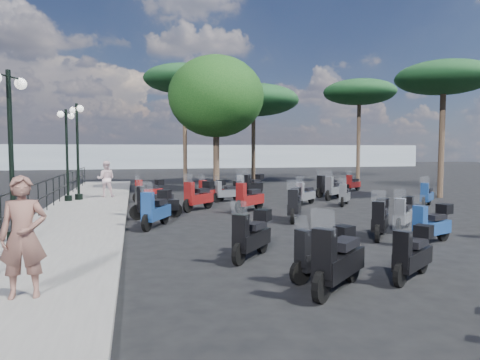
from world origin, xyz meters
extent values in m
plane|color=black|center=(0.00, 0.00, 0.00)|extent=(120.00, 120.00, 0.00)
cube|color=slate|center=(-6.50, 3.00, 0.07)|extent=(3.00, 30.00, 0.15)
cylinder|color=black|center=(-7.80, -1.99, 0.70)|extent=(0.04, 0.04, 1.10)
cylinder|color=black|center=(-7.80, -0.62, 0.70)|extent=(0.04, 0.04, 1.10)
cylinder|color=black|center=(-7.80, 0.75, 0.70)|extent=(0.04, 0.04, 1.10)
cylinder|color=black|center=(-7.80, 2.12, 0.70)|extent=(0.04, 0.04, 1.10)
cylinder|color=black|center=(-7.80, 3.48, 0.70)|extent=(0.04, 0.04, 1.10)
cylinder|color=black|center=(-7.80, 4.85, 0.70)|extent=(0.04, 0.04, 1.10)
cylinder|color=black|center=(-7.80, 6.22, 0.70)|extent=(0.04, 0.04, 1.10)
cylinder|color=black|center=(-7.80, 7.59, 0.70)|extent=(0.04, 0.04, 1.10)
cylinder|color=black|center=(-7.80, 8.96, 0.70)|extent=(0.04, 0.04, 1.10)
cylinder|color=black|center=(-7.80, 10.33, 0.70)|extent=(0.04, 0.04, 1.10)
cylinder|color=black|center=(-7.80, 11.69, 0.70)|extent=(0.04, 0.04, 1.10)
cylinder|color=black|center=(-7.80, 13.06, 0.70)|extent=(0.04, 0.04, 1.10)
cylinder|color=black|center=(-7.80, 14.43, 0.70)|extent=(0.04, 0.04, 1.10)
cylinder|color=black|center=(-7.80, 15.80, 0.70)|extent=(0.04, 0.04, 1.10)
cube|color=black|center=(-7.80, 2.80, 1.23)|extent=(0.04, 26.00, 0.04)
cube|color=black|center=(-7.80, 2.80, 0.70)|extent=(0.04, 26.00, 0.04)
cylinder|color=black|center=(-7.53, -1.98, 0.27)|extent=(0.32, 0.32, 0.24)
cylinder|color=black|center=(-7.53, -1.98, 2.17)|extent=(0.11, 0.11, 4.04)
cylinder|color=black|center=(-7.53, -1.98, 4.04)|extent=(0.36, 0.86, 0.04)
sphere|color=white|center=(-7.36, -1.55, 3.94)|extent=(0.28, 0.28, 0.28)
cylinder|color=black|center=(-7.48, 6.38, 0.27)|extent=(0.31, 0.31, 0.23)
cylinder|color=black|center=(-7.48, 6.38, 2.10)|extent=(0.11, 0.11, 3.90)
cylinder|color=black|center=(-7.48, 6.38, 3.90)|extent=(0.33, 0.84, 0.04)
sphere|color=white|center=(-7.33, 6.79, 3.81)|extent=(0.27, 0.27, 0.27)
sphere|color=white|center=(-7.63, 5.96, 3.81)|extent=(0.27, 0.27, 0.27)
cylinder|color=black|center=(-7.10, 6.78, 0.28)|extent=(0.34, 0.34, 0.25)
cylinder|color=black|center=(-7.10, 6.78, 2.25)|extent=(0.12, 0.12, 4.20)
cylinder|color=black|center=(-7.10, 6.78, 4.19)|extent=(0.44, 0.88, 0.04)
sphere|color=white|center=(-7.30, 7.21, 4.09)|extent=(0.29, 0.29, 0.29)
sphere|color=white|center=(-6.90, 6.35, 4.09)|extent=(0.29, 0.29, 0.29)
imported|color=brown|center=(-6.30, -6.31, 1.05)|extent=(0.68, 0.47, 1.81)
imported|color=silver|center=(-5.99, 7.60, 0.99)|extent=(0.88, 0.72, 1.68)
cylinder|color=black|center=(-1.95, -6.31, 0.22)|extent=(0.44, 0.24, 0.43)
cylinder|color=black|center=(-0.94, -5.92, 0.22)|extent=(0.44, 0.24, 0.43)
cube|color=black|center=(-1.40, -6.10, 0.38)|extent=(1.21, 0.71, 0.31)
cube|color=black|center=(-1.26, -6.05, 0.63)|extent=(0.60, 0.45, 0.13)
cube|color=black|center=(-1.88, -6.29, 0.63)|extent=(0.28, 0.32, 0.63)
plane|color=white|center=(-1.93, -6.31, 1.04)|extent=(0.19, 0.35, 0.34)
cube|color=black|center=(-0.92, -5.92, 0.80)|extent=(0.39, 0.38, 0.24)
cylinder|color=black|center=(-1.97, -7.22, 0.26)|extent=(0.46, 0.42, 0.52)
cylinder|color=black|center=(-1.00, -6.37, 0.26)|extent=(0.46, 0.42, 0.52)
cube|color=black|center=(-1.44, -6.76, 0.45)|extent=(1.29, 1.19, 0.37)
cube|color=black|center=(-1.31, -6.64, 0.75)|extent=(0.70, 0.67, 0.15)
cube|color=black|center=(-1.91, -7.16, 0.75)|extent=(0.39, 0.40, 0.75)
plane|color=white|center=(-1.95, -7.21, 1.24)|extent=(0.33, 0.36, 0.40)
cylinder|color=black|center=(-4.39, -0.75, 0.26)|extent=(0.33, 0.51, 0.51)
cylinder|color=black|center=(-3.81, 0.39, 0.26)|extent=(0.33, 0.51, 0.51)
cube|color=navy|center=(-4.08, -0.13, 0.45)|extent=(0.95, 1.41, 0.36)
cube|color=black|center=(-3.99, 0.03, 0.75)|extent=(0.58, 0.72, 0.15)
cube|color=navy|center=(-4.35, -0.68, 0.75)|extent=(0.39, 0.35, 0.75)
plane|color=white|center=(-4.38, -0.74, 1.23)|extent=(0.40, 0.26, 0.40)
cube|color=black|center=(-3.80, 0.41, 0.94)|extent=(0.47, 0.48, 0.28)
cylinder|color=black|center=(-4.64, 1.40, 0.26)|extent=(0.53, 0.20, 0.52)
cylinder|color=black|center=(-3.37, 1.64, 0.26)|extent=(0.53, 0.20, 0.52)
cube|color=black|center=(-3.95, 1.53, 0.45)|extent=(1.44, 0.62, 0.37)
cube|color=black|center=(-3.77, 1.56, 0.75)|extent=(0.69, 0.44, 0.15)
cube|color=black|center=(-4.55, 1.41, 0.75)|extent=(0.29, 0.36, 0.75)
plane|color=white|center=(-4.61, 1.40, 1.24)|extent=(0.16, 0.42, 0.40)
cylinder|color=black|center=(-1.89, 5.25, 0.23)|extent=(0.44, 0.34, 0.47)
cylinder|color=black|center=(-0.92, 5.89, 0.23)|extent=(0.44, 0.34, 0.47)
cube|color=maroon|center=(-1.36, 5.60, 0.41)|extent=(1.23, 0.97, 0.33)
cube|color=black|center=(-1.23, 5.69, 0.68)|extent=(0.64, 0.56, 0.14)
cube|color=maroon|center=(-1.82, 5.29, 0.68)|extent=(0.34, 0.36, 0.68)
plane|color=white|center=(-1.87, 5.26, 1.11)|extent=(0.27, 0.35, 0.36)
cube|color=black|center=(-0.90, 5.90, 0.85)|extent=(0.45, 0.44, 0.25)
cylinder|color=black|center=(-4.59, 6.30, 0.23)|extent=(0.44, 0.32, 0.46)
cylinder|color=black|center=(-3.61, 6.90, 0.23)|extent=(0.44, 0.32, 0.46)
cube|color=maroon|center=(-4.06, 6.63, 0.40)|extent=(1.23, 0.93, 0.33)
cube|color=black|center=(-3.92, 6.71, 0.67)|extent=(0.64, 0.55, 0.13)
cube|color=maroon|center=(-4.53, 6.34, 0.67)|extent=(0.33, 0.36, 0.67)
plane|color=white|center=(-4.58, 6.31, 1.10)|extent=(0.25, 0.35, 0.36)
cube|color=black|center=(-3.59, 6.91, 0.84)|extent=(0.44, 0.43, 0.25)
cylinder|color=black|center=(-2.69, -4.86, 0.24)|extent=(0.38, 0.42, 0.47)
cylinder|color=black|center=(-1.93, -3.97, 0.24)|extent=(0.38, 0.42, 0.47)
cube|color=black|center=(-2.28, -4.38, 0.41)|extent=(1.08, 1.18, 0.33)
cube|color=black|center=(-2.17, -4.25, 0.69)|extent=(0.60, 0.64, 0.14)
cube|color=black|center=(-2.64, -4.80, 0.69)|extent=(0.36, 0.35, 0.69)
plane|color=white|center=(-2.68, -4.85, 1.13)|extent=(0.33, 0.30, 0.36)
cube|color=black|center=(-1.91, -3.96, 0.86)|extent=(0.45, 0.46, 0.25)
cylinder|color=black|center=(0.11, -0.57, 0.25)|extent=(0.31, 0.49, 0.50)
cylinder|color=black|center=(0.66, 0.55, 0.25)|extent=(0.31, 0.49, 0.50)
cube|color=black|center=(0.41, 0.03, 0.44)|extent=(0.91, 1.37, 0.35)
cube|color=black|center=(0.48, 0.19, 0.73)|extent=(0.55, 0.70, 0.15)
cube|color=black|center=(0.14, -0.50, 0.73)|extent=(0.38, 0.34, 0.73)
plane|color=white|center=(0.12, -0.55, 1.20)|extent=(0.39, 0.25, 0.39)
cube|color=black|center=(0.67, 0.57, 0.92)|extent=(0.45, 0.46, 0.27)
cylinder|color=black|center=(-2.79, 2.70, 0.26)|extent=(0.44, 0.44, 0.52)
cylinder|color=black|center=(-1.87, 3.61, 0.26)|extent=(0.44, 0.44, 0.52)
cube|color=maroon|center=(-2.29, 3.19, 0.46)|extent=(1.26, 1.26, 0.37)
cube|color=black|center=(-2.16, 3.32, 0.76)|extent=(0.69, 0.69, 0.15)
cube|color=maroon|center=(-2.73, 2.76, 0.76)|extent=(0.40, 0.40, 0.76)
plane|color=white|center=(-2.77, 2.71, 1.25)|extent=(0.35, 0.35, 0.40)
cube|color=black|center=(-1.85, 3.63, 0.95)|extent=(0.51, 0.51, 0.28)
cylinder|color=black|center=(-1.17, 5.44, 0.22)|extent=(0.44, 0.23, 0.43)
cylinder|color=black|center=(-0.15, 5.81, 0.22)|extent=(0.44, 0.23, 0.43)
cube|color=gray|center=(-0.62, 5.64, 0.38)|extent=(1.21, 0.69, 0.31)
cube|color=black|center=(-0.48, 5.70, 0.63)|extent=(0.60, 0.44, 0.13)
cube|color=gray|center=(-1.10, 5.47, 0.63)|extent=(0.28, 0.32, 0.63)
plane|color=white|center=(-1.15, 5.45, 1.04)|extent=(0.18, 0.35, 0.34)
cube|color=black|center=(-0.14, 5.82, 0.79)|extent=(0.39, 0.38, 0.23)
cylinder|color=black|center=(0.76, 7.83, 0.25)|extent=(0.45, 0.39, 0.50)
cylinder|color=black|center=(1.73, 8.60, 0.25)|extent=(0.45, 0.39, 0.50)
cube|color=black|center=(1.29, 8.25, 0.43)|extent=(1.27, 1.11, 0.35)
cube|color=black|center=(1.43, 8.35, 0.72)|extent=(0.68, 0.63, 0.14)
cube|color=black|center=(0.83, 7.88, 0.72)|extent=(0.37, 0.38, 0.72)
plane|color=white|center=(0.78, 7.84, 1.19)|extent=(0.31, 0.36, 0.38)
cube|color=black|center=(1.75, 8.61, 0.91)|extent=(0.48, 0.48, 0.27)
cylinder|color=black|center=(-0.35, -6.84, 0.22)|extent=(0.41, 0.32, 0.44)
cylinder|color=black|center=(0.55, -6.22, 0.22)|extent=(0.41, 0.32, 0.44)
cube|color=black|center=(0.13, -6.51, 0.38)|extent=(1.15, 0.92, 0.31)
cube|color=black|center=(0.26, -6.42, 0.64)|extent=(0.60, 0.53, 0.13)
cube|color=black|center=(-0.29, -6.80, 0.64)|extent=(0.32, 0.34, 0.64)
plane|color=white|center=(-0.34, -6.83, 1.04)|extent=(0.25, 0.32, 0.34)
cube|color=black|center=(0.56, -6.21, 0.80)|extent=(0.42, 0.41, 0.24)
cylinder|color=black|center=(1.21, -3.62, 0.24)|extent=(0.36, 0.44, 0.47)
cylinder|color=black|center=(1.93, -2.68, 0.24)|extent=(0.36, 0.44, 0.47)
cube|color=black|center=(1.60, -3.11, 0.41)|extent=(1.04, 1.22, 0.33)
cube|color=black|center=(1.70, -2.98, 0.69)|extent=(0.59, 0.65, 0.14)
cube|color=black|center=(1.26, -3.56, 0.69)|extent=(0.37, 0.35, 0.69)
plane|color=white|center=(1.22, -3.61, 1.13)|extent=(0.34, 0.29, 0.37)
cube|color=black|center=(1.94, -2.67, 0.87)|extent=(0.45, 0.46, 0.26)
cylinder|color=black|center=(2.47, -2.67, 0.22)|extent=(0.38, 0.37, 0.44)
cylinder|color=black|center=(3.27, -1.91, 0.22)|extent=(0.38, 0.37, 0.44)
cube|color=#B2B7BF|center=(2.90, -2.26, 0.39)|extent=(1.08, 1.06, 0.31)
cube|color=black|center=(3.02, -2.15, 0.65)|extent=(0.59, 0.58, 0.13)
cube|color=#B2B7BF|center=(2.53, -2.62, 0.65)|extent=(0.34, 0.34, 0.65)
plane|color=white|center=(2.49, -2.66, 1.06)|extent=(0.30, 0.30, 0.34)
cube|color=black|center=(3.28, -1.89, 0.81)|extent=(0.43, 0.43, 0.24)
cylinder|color=black|center=(-0.98, 1.93, 0.26)|extent=(0.46, 0.42, 0.52)
cylinder|color=black|center=(-0.01, 2.79, 0.26)|extent=(0.46, 0.42, 0.52)
cube|color=maroon|center=(-0.46, 2.40, 0.45)|extent=(1.29, 1.20, 0.37)
cube|color=black|center=(-0.32, 2.52, 0.75)|extent=(0.70, 0.67, 0.15)
cube|color=maroon|center=(-0.92, 1.99, 0.75)|extent=(0.39, 0.40, 0.75)
plane|color=white|center=(-0.97, 1.95, 1.24)|extent=(0.33, 0.36, 0.40)
cylinder|color=black|center=(1.88, 3.31, 0.23)|extent=(0.40, 0.37, 0.45)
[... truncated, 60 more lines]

